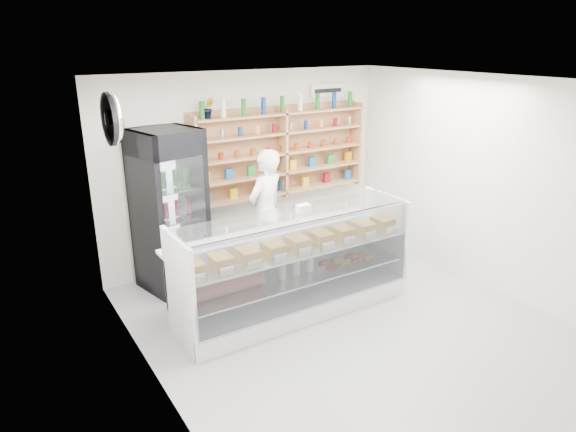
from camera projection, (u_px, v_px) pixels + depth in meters
room at (355, 214)px, 5.60m from camera, size 5.00×5.00×5.00m
display_counter at (293, 284)px, 6.31m from camera, size 2.95×0.88×1.28m
shop_worker at (266, 212)px, 7.20m from camera, size 0.77×0.64×1.80m
drinks_cooler at (170, 210)px, 6.72m from camera, size 0.92×0.91×2.15m
wall_shelving at (282, 153)px, 7.66m from camera, size 2.84×0.28×1.33m
potted_plant at (209, 108)px, 6.84m from camera, size 0.18×0.15×0.28m
security_mirror at (114, 119)px, 5.13m from camera, size 0.15×0.50×0.50m
wall_sign at (327, 90)px, 7.93m from camera, size 0.62×0.03×0.20m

